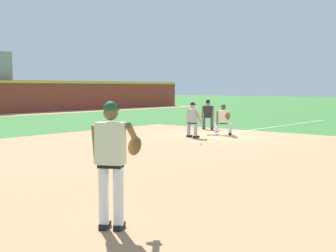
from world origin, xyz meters
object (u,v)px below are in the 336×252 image
(first_base_bag, at_px, (213,134))
(pitcher, at_px, (113,157))
(baserunner, at_px, (193,118))
(first_baseman, at_px, (224,118))
(baseball, at_px, (201,144))
(umpire, at_px, (208,113))

(first_base_bag, distance_m, pitcher, 13.47)
(pitcher, distance_m, baserunner, 12.48)
(pitcher, height_order, baserunner, pitcher)
(pitcher, xyz_separation_m, baserunner, (10.60, 6.59, -0.27))
(pitcher, relative_size, first_baseman, 1.39)
(baseball, xyz_separation_m, umpire, (5.23, 3.42, 0.76))
(baseball, xyz_separation_m, baserunner, (1.76, 1.73, 0.76))
(first_baseman, relative_size, umpire, 0.92)
(baserunner, bearing_deg, baseball, -135.46)
(baseball, xyz_separation_m, first_baseman, (3.48, 1.36, 0.69))
(first_baseman, relative_size, baserunner, 0.92)
(baseball, relative_size, pitcher, 0.04)
(first_baseman, bearing_deg, baseball, -158.69)
(baseball, distance_m, baserunner, 2.58)
(first_base_bag, distance_m, baserunner, 1.43)
(baseball, relative_size, umpire, 0.05)
(baseball, bearing_deg, first_baseman, 21.31)
(baseball, height_order, pitcher, pitcher)
(baseball, relative_size, baserunner, 0.05)
(baseball, distance_m, first_baseman, 3.80)
(first_base_bag, height_order, pitcher, pitcher)
(first_base_bag, bearing_deg, pitcher, -151.50)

